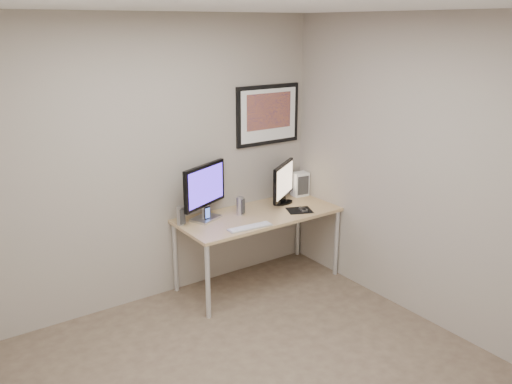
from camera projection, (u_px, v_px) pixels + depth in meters
room at (216, 153)px, 3.74m from camera, size 3.60×3.60×3.60m
desk at (258, 220)px, 5.28m from camera, size 1.60×0.70×0.73m
framed_art at (268, 115)px, 5.45m from camera, size 0.75×0.04×0.60m
monitor_large at (205, 189)px, 5.03m from camera, size 0.55×0.28×0.53m
monitor_tv at (283, 182)px, 5.50m from camera, size 0.47×0.33×0.43m
speaker_left at (181, 216)px, 4.96m from camera, size 0.07×0.07×0.18m
speaker_right at (240, 206)px, 5.22m from camera, size 0.09×0.09×0.18m
phone_dock at (207, 214)px, 5.06m from camera, size 0.08×0.08×0.14m
keyboard at (250, 227)px, 4.90m from camera, size 0.43×0.15×0.01m
mousepad at (299, 210)px, 5.36m from camera, size 0.30×0.29×0.00m
mouse at (303, 209)px, 5.34m from camera, size 0.08×0.11×0.03m
fan_unit at (300, 184)px, 5.79m from camera, size 0.18×0.14×0.26m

